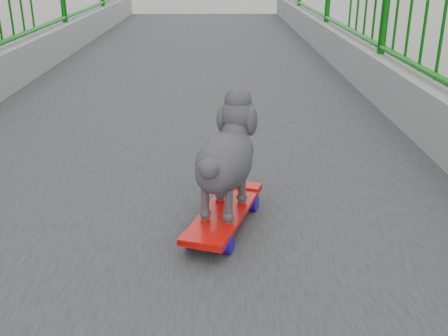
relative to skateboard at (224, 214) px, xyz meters
name	(u,v)px	position (x,y,z in m)	size (l,w,h in m)	color
skateboard	(224,214)	(0.00, 0.00, 0.00)	(0.32, 0.56, 0.07)	red
poodle	(226,155)	(0.01, 0.02, 0.23)	(0.28, 0.45, 0.39)	#343136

